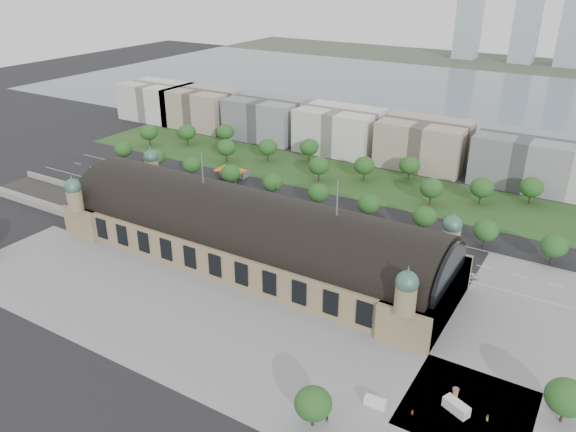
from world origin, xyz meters
The scene contains 67 objects.
ground centered at (0.00, 0.00, 0.00)m, with size 900.00×900.00×0.00m, color black.
station centered at (0.00, 0.00, 10.28)m, with size 150.00×48.40×44.30m.
track_cutting centered at (-110.00, -2.21, 0.70)m, with size 70.00×24.00×3.10m.
plaza_south centered at (10.00, -44.00, 0.00)m, with size 190.00×48.00×0.12m, color gray.
plaza_east centered at (103.00, 0.00, 0.00)m, with size 56.00×100.00×0.12m, color gray.
road_slab centered at (-20.00, 38.00, 0.00)m, with size 260.00×26.00×0.10m, color black.
grass_belt centered at (-15.00, 93.00, 0.00)m, with size 300.00×45.00×0.10m, color #264A1D.
petrol_station centered at (-53.91, 65.28, 2.95)m, with size 14.00×13.00×5.05m.
lake centered at (0.00, 298.00, 0.00)m, with size 700.00×320.00×0.08m, color slate.
far_shore centered at (0.00, 498.00, 0.00)m, with size 700.00×120.00×0.14m, color #44513D.
far_tower_left centered at (-60.00, 508.00, 40.00)m, with size 24.00×24.00×80.00m, color #9EA8B2.
far_tower_mid centered at (0.00, 508.00, 42.50)m, with size 24.00×24.00×85.00m, color #9EA8B2.
far_tower_right centered at (45.00, 508.00, 37.50)m, with size 24.00×24.00×75.00m, color #9EA8B2.
office_0 centered at (-170.00, 133.00, 12.00)m, with size 45.00×32.00×24.00m, color silver.
office_1 centered at (-130.00, 133.00, 12.00)m, with size 45.00×32.00×24.00m, color tan.
office_2 centered at (-80.00, 133.00, 12.00)m, with size 45.00×32.00×24.00m, color gray.
office_3 centered at (-30.00, 133.00, 12.00)m, with size 45.00×32.00×24.00m, color silver.
office_4 centered at (20.00, 133.00, 12.00)m, with size 45.00×32.00×24.00m, color tan.
office_5 centered at (70.00, 133.00, 12.00)m, with size 45.00×32.00×24.00m, color gray.
tree_row_0 centered at (-120.00, 53.00, 7.43)m, with size 9.60×9.60×11.52m.
tree_row_1 centered at (-96.00, 53.00, 7.43)m, with size 9.60×9.60×11.52m.
tree_row_2 centered at (-72.00, 53.00, 7.43)m, with size 9.60×9.60×11.52m.
tree_row_3 centered at (-48.00, 53.00, 7.43)m, with size 9.60×9.60×11.52m.
tree_row_4 centered at (-24.00, 53.00, 7.43)m, with size 9.60×9.60×11.52m.
tree_row_5 centered at (0.00, 53.00, 7.43)m, with size 9.60×9.60×11.52m.
tree_row_6 centered at (24.00, 53.00, 7.43)m, with size 9.60×9.60×11.52m.
tree_row_7 centered at (48.00, 53.00, 7.43)m, with size 9.60×9.60×11.52m.
tree_row_8 centered at (72.00, 53.00, 7.43)m, with size 9.60×9.60×11.52m.
tree_row_9 centered at (96.00, 53.00, 7.43)m, with size 9.60×9.60×11.52m.
tree_belt_0 centered at (-130.00, 83.00, 8.05)m, with size 10.40×10.40×12.48m.
tree_belt_1 centered at (-111.00, 95.00, 8.05)m, with size 10.40×10.40×12.48m.
tree_belt_2 centered at (-92.00, 107.00, 8.05)m, with size 10.40×10.40×12.48m.
tree_belt_3 centered at (-73.00, 83.00, 8.05)m, with size 10.40×10.40×12.48m.
tree_belt_4 centered at (-54.00, 95.00, 8.05)m, with size 10.40×10.40×12.48m.
tree_belt_5 centered at (-35.00, 107.00, 8.05)m, with size 10.40×10.40×12.48m.
tree_belt_6 centered at (-16.00, 83.00, 8.05)m, with size 10.40×10.40×12.48m.
tree_belt_7 centered at (3.00, 95.00, 8.05)m, with size 10.40×10.40×12.48m.
tree_belt_8 centered at (22.00, 107.00, 8.05)m, with size 10.40×10.40×12.48m.
tree_belt_9 centered at (41.00, 83.00, 8.05)m, with size 10.40×10.40×12.48m.
tree_belt_10 centered at (60.00, 95.00, 8.05)m, with size 10.40×10.40×12.48m.
tree_belt_11 centered at (79.00, 107.00, 8.05)m, with size 10.40×10.40×12.48m.
tree_plaza_ne centered at (110.00, -28.00, 7.43)m, with size 10.00×10.00×11.69m.
tree_plaza_s centered at (60.00, -60.00, 6.80)m, with size 9.00×9.00×10.64m.
traffic_car_0 centered at (-96.08, 35.85, 0.63)m, with size 1.50×3.72×1.27m, color silver.
traffic_car_1 centered at (-67.90, 42.31, 0.81)m, with size 1.71×4.90×1.61m, color #909498.
traffic_car_2 centered at (-53.93, 36.06, 0.64)m, with size 2.13×4.63×1.29m, color black.
traffic_car_3 centered at (-36.58, 40.28, 0.80)m, with size 2.25×5.54×1.61m, color maroon.
traffic_car_4 centered at (7.47, 28.90, 0.78)m, with size 1.83×4.56×1.55m, color #182545.
traffic_car_5 centered at (26.03, 45.35, 0.69)m, with size 1.46×4.19×1.38m, color slate.
traffic_car_6 centered at (73.55, 28.09, 0.81)m, with size 2.70×5.86×1.63m, color silver.
parked_car_0 centered at (-64.50, 22.97, 0.81)m, with size 1.71×4.90×1.61m, color black.
parked_car_1 centered at (-69.05, 21.00, 0.70)m, with size 2.31×5.01×1.39m, color maroon.
parked_car_2 centered at (-46.91, 24.92, 0.73)m, with size 2.03×5.00×1.45m, color #191742.
parked_car_3 centered at (-63.29, 25.00, 0.72)m, with size 1.71×4.25×1.45m, color slate.
parked_car_4 centered at (-24.54, 21.00, 0.63)m, with size 1.34×3.85×1.27m, color silver.
parked_car_5 centered at (-44.50, 25.00, 0.65)m, with size 2.16×4.69×1.30m, color gray.
parked_car_6 centered at (-23.12, 21.00, 0.83)m, with size 2.32×5.70×1.66m, color black.
bus_west centered at (-18.84, 27.00, 1.87)m, with size 3.14×13.41×3.73m, color #BF1E39.
bus_mid centered at (6.91, 29.21, 1.86)m, with size 3.12×13.34×3.72m, color silver.
bus_east centered at (23.33, 30.99, 1.48)m, with size 2.49×10.63×2.96m, color #B8B5AB.
van_east centered at (87.34, -37.72, 1.39)m, with size 7.22×5.18×2.91m.
van_south centered at (69.72, -46.43, 1.10)m, with size 5.41×2.40×2.30m.
advertising_column centered at (86.15, -33.55, 1.64)m, with size 1.66×1.66×3.16m.
pedestrian_1 centered at (79.04, -44.78, 0.96)m, with size 0.70×0.46×1.91m, color gray.
pedestrian_2 centered at (85.93, -32.27, 0.94)m, with size 0.92×0.53×1.89m, color gray.
pedestrian_4 centered at (62.34, -57.25, 0.86)m, with size 1.11×0.48×1.72m, color gray.
pedestrian_5 centered at (94.94, -36.88, 0.90)m, with size 0.88×0.51×1.81m, color gray.
Camera 1 is at (107.10, -148.60, 100.49)m, focal length 35.00 mm.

